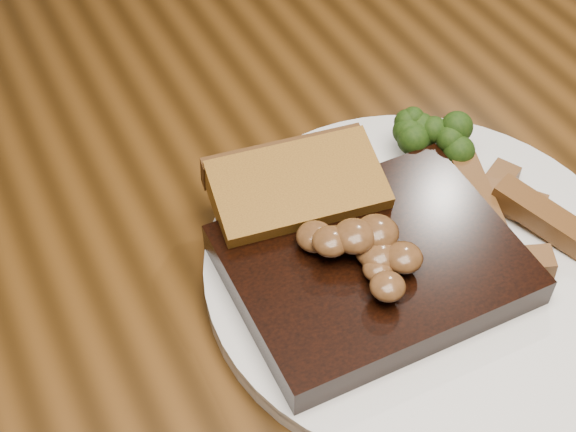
% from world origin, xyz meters
% --- Properties ---
extents(dining_table, '(1.60, 0.90, 0.75)m').
position_xyz_m(dining_table, '(0.00, 0.00, 0.66)').
color(dining_table, '#482A0E').
rests_on(dining_table, ground).
extents(plate, '(0.35, 0.35, 0.01)m').
position_xyz_m(plate, '(0.06, -0.06, 0.76)').
color(plate, silver).
rests_on(plate, dining_table).
extents(steak, '(0.19, 0.15, 0.03)m').
position_xyz_m(steak, '(0.03, -0.06, 0.78)').
color(steak, black).
rests_on(steak, plate).
extents(steak_bone, '(0.15, 0.02, 0.02)m').
position_xyz_m(steak_bone, '(0.03, -0.12, 0.77)').
color(steak_bone, '#BFB394').
rests_on(steak_bone, plate).
extents(mushroom_pile, '(0.08, 0.08, 0.03)m').
position_xyz_m(mushroom_pile, '(0.03, -0.06, 0.80)').
color(mushroom_pile, brown).
rests_on(mushroom_pile, steak).
extents(garlic_bread, '(0.13, 0.08, 0.03)m').
position_xyz_m(garlic_bread, '(0.01, 0.01, 0.77)').
color(garlic_bread, '#8E6019').
rests_on(garlic_bread, plate).
extents(potato_wedges, '(0.10, 0.10, 0.02)m').
position_xyz_m(potato_wedges, '(0.12, -0.07, 0.77)').
color(potato_wedges, brown).
rests_on(potato_wedges, plate).
extents(broccoli_cluster, '(0.07, 0.07, 0.04)m').
position_xyz_m(broccoli_cluster, '(0.12, 0.03, 0.78)').
color(broccoli_cluster, '#22390D').
rests_on(broccoli_cluster, plate).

